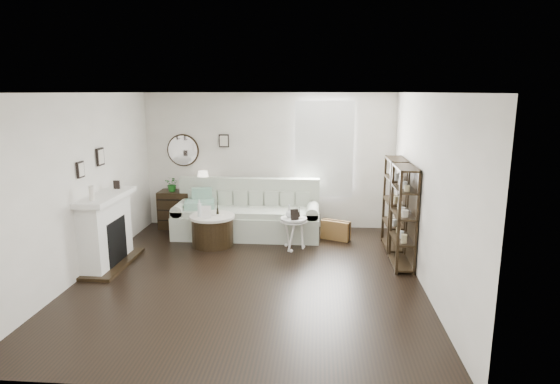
# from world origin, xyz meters

# --- Properties ---
(room) EXTENTS (5.50, 5.50, 5.50)m
(room) POSITION_xyz_m (0.73, 2.70, 1.60)
(room) COLOR black
(room) RESTS_ON ground
(fireplace) EXTENTS (0.50, 1.40, 1.84)m
(fireplace) POSITION_xyz_m (-2.32, 0.30, 0.54)
(fireplace) COLOR white
(fireplace) RESTS_ON ground
(shelf_unit_far) EXTENTS (0.30, 0.80, 1.60)m
(shelf_unit_far) POSITION_xyz_m (2.33, 1.55, 0.80)
(shelf_unit_far) COLOR black
(shelf_unit_far) RESTS_ON ground
(shelf_unit_near) EXTENTS (0.30, 0.80, 1.60)m
(shelf_unit_near) POSITION_xyz_m (2.33, 0.65, 0.80)
(shelf_unit_near) COLOR black
(shelf_unit_near) RESTS_ON ground
(sofa) EXTENTS (2.74, 0.95, 1.07)m
(sofa) POSITION_xyz_m (-0.35, 2.08, 0.35)
(sofa) COLOR #B0BAA6
(sofa) RESTS_ON ground
(quilt) EXTENTS (0.63, 0.55, 0.14)m
(quilt) POSITION_xyz_m (-1.24, 1.95, 0.62)
(quilt) COLOR #227D5E
(quilt) RESTS_ON sofa
(suitcase) EXTENTS (0.57, 0.38, 0.36)m
(suitcase) POSITION_xyz_m (1.34, 1.92, 0.18)
(suitcase) COLOR brown
(suitcase) RESTS_ON ground
(dresser) EXTENTS (1.14, 0.49, 0.76)m
(dresser) POSITION_xyz_m (-1.62, 2.47, 0.38)
(dresser) COLOR black
(dresser) RESTS_ON ground
(table_lamp) EXTENTS (0.30, 0.30, 0.41)m
(table_lamp) POSITION_xyz_m (-1.29, 2.47, 0.97)
(table_lamp) COLOR #F3E5CD
(table_lamp) RESTS_ON dresser
(potted_plant) EXTENTS (0.33, 0.30, 0.30)m
(potted_plant) POSITION_xyz_m (-1.91, 2.42, 0.91)
(potted_plant) COLOR #1C621C
(potted_plant) RESTS_ON dresser
(drum_table) EXTENTS (0.80, 0.80, 0.56)m
(drum_table) POSITION_xyz_m (-0.88, 1.40, 0.28)
(drum_table) COLOR black
(drum_table) RESTS_ON ground
(pedestal_table) EXTENTS (0.47, 0.47, 0.57)m
(pedestal_table) POSITION_xyz_m (0.58, 1.30, 0.52)
(pedestal_table) COLOR silver
(pedestal_table) RESTS_ON ground
(eiffel_drum) EXTENTS (0.15, 0.15, 0.21)m
(eiffel_drum) POSITION_xyz_m (-0.79, 1.46, 0.66)
(eiffel_drum) COLOR black
(eiffel_drum) RESTS_ON drum_table
(bottle_drum) EXTENTS (0.07, 0.07, 0.30)m
(bottle_drum) POSITION_xyz_m (-1.08, 1.31, 0.71)
(bottle_drum) COLOR silver
(bottle_drum) RESTS_ON drum_table
(card_frame_drum) EXTENTS (0.18, 0.09, 0.22)m
(card_frame_drum) POSITION_xyz_m (-0.93, 1.20, 0.67)
(card_frame_drum) COLOR white
(card_frame_drum) RESTS_ON drum_table
(eiffel_ped) EXTENTS (0.12, 0.12, 0.17)m
(eiffel_ped) POSITION_xyz_m (0.68, 1.33, 0.65)
(eiffel_ped) COLOR black
(eiffel_ped) RESTS_ON pedestal_table
(flask_ped) EXTENTS (0.12, 0.12, 0.23)m
(flask_ped) POSITION_xyz_m (0.50, 1.32, 0.69)
(flask_ped) COLOR silver
(flask_ped) RESTS_ON pedestal_table
(card_frame_ped) EXTENTS (0.15, 0.09, 0.18)m
(card_frame_ped) POSITION_xyz_m (0.60, 1.18, 0.66)
(card_frame_ped) COLOR black
(card_frame_ped) RESTS_ON pedestal_table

